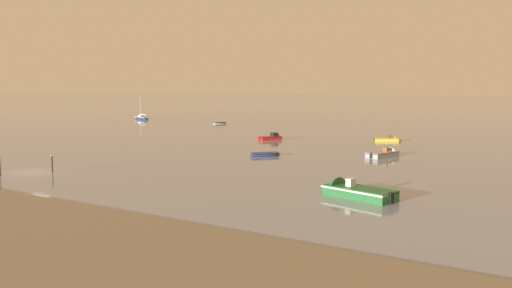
% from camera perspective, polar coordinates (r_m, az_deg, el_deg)
% --- Properties ---
extents(ground_plane, '(800.00, 800.00, 0.00)m').
position_cam_1_polar(ground_plane, '(55.32, -23.19, -2.87)').
color(ground_plane, gray).
extents(motorboat_moored_0, '(6.70, 3.70, 2.18)m').
position_cam_1_polar(motorboat_moored_0, '(40.76, 10.12, -5.19)').
color(motorboat_moored_0, '#23602D').
rests_on(motorboat_moored_0, ground).
extents(rowboat_moored_0, '(3.43, 3.64, 0.59)m').
position_cam_1_polar(rowboat_moored_0, '(62.65, 1.00, -1.17)').
color(rowboat_moored_0, navy).
rests_on(rowboat_moored_0, ground).
extents(motorboat_moored_1, '(3.14, 5.37, 1.75)m').
position_cam_1_polar(motorboat_moored_1, '(64.07, 13.99, -1.12)').
color(motorboat_moored_1, gray).
rests_on(motorboat_moored_1, ground).
extents(sailboat_moored_0, '(5.92, 3.34, 6.33)m').
position_cam_1_polar(sailboat_moored_0, '(133.14, -12.35, 2.76)').
color(sailboat_moored_0, navy).
rests_on(sailboat_moored_0, ground).
extents(rowboat_moored_3, '(2.19, 3.60, 0.54)m').
position_cam_1_polar(rowboat_moored_3, '(114.82, -3.99, 2.27)').
color(rowboat_moored_3, white).
rests_on(rowboat_moored_3, ground).
extents(motorboat_moored_2, '(3.22, 4.40, 1.60)m').
position_cam_1_polar(motorboat_moored_2, '(81.55, 1.89, 0.65)').
color(motorboat_moored_2, red).
rests_on(motorboat_moored_2, ground).
extents(motorboat_moored_3, '(4.33, 3.17, 1.42)m').
position_cam_1_polar(motorboat_moored_3, '(81.65, 14.45, 0.43)').
color(motorboat_moored_3, gold).
rests_on(motorboat_moored_3, ground).
extents(mooring_post_left, '(0.22, 0.22, 1.90)m').
position_cam_1_polar(mooring_post_left, '(54.64, -21.35, -2.04)').
color(mooring_post_left, '#403323').
rests_on(mooring_post_left, ground).
extents(mooring_post_right, '(0.22, 0.22, 2.02)m').
position_cam_1_polar(mooring_post_right, '(54.22, -26.16, -2.27)').
color(mooring_post_right, '#473323').
rests_on(mooring_post_right, ground).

